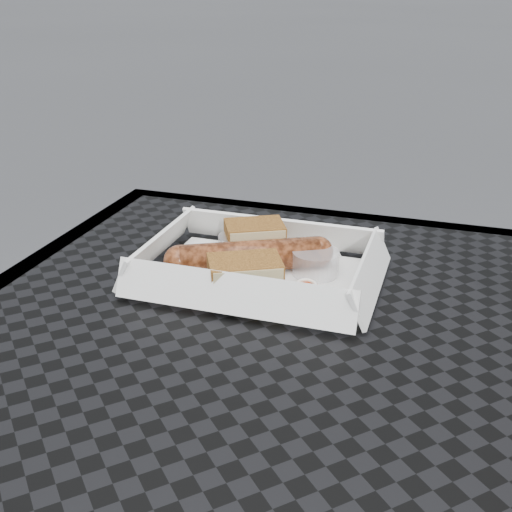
{
  "coord_description": "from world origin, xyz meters",
  "views": [
    {
      "loc": [
        0.06,
        -0.42,
        1.05
      ],
      "look_at": [
        -0.13,
        0.16,
        0.78
      ],
      "focal_mm": 45.0,
      "sensor_mm": 36.0,
      "label": 1
    }
  ],
  "objects": [
    {
      "name": "patio_table",
      "position": [
        0.0,
        0.0,
        0.67
      ],
      "size": [
        0.8,
        0.8,
        0.74
      ],
      "color": "black",
      "rests_on": "ground"
    },
    {
      "name": "bratwurst",
      "position": [
        -0.14,
        0.17,
        0.77
      ],
      "size": [
        0.17,
        0.1,
        0.03
      ],
      "rotation": [
        0.0,
        0.0,
        0.48
      ],
      "color": "brown",
      "rests_on": "food_tray"
    },
    {
      "name": "food_tray",
      "position": [
        -0.13,
        0.17,
        0.75
      ],
      "size": [
        0.22,
        0.15,
        0.0
      ],
      "primitive_type": "cube",
      "color": "white",
      "rests_on": "patio_table"
    },
    {
      "name": "bread_near",
      "position": [
        -0.15,
        0.21,
        0.77
      ],
      "size": [
        0.08,
        0.07,
        0.04
      ],
      "primitive_type": "cube",
      "rotation": [
        0.0,
        0.0,
        0.48
      ],
      "color": "brown",
      "rests_on": "food_tray"
    },
    {
      "name": "napkin",
      "position": [
        -0.12,
        0.25,
        0.75
      ],
      "size": [
        0.16,
        0.16,
        0.0
      ],
      "primitive_type": "cube",
      "rotation": [
        0.0,
        0.0,
        0.43
      ],
      "color": "white",
      "rests_on": "patio_table"
    },
    {
      "name": "veg_garnish",
      "position": [
        -0.08,
        0.13,
        0.75
      ],
      "size": [
        0.03,
        0.03,
        0.0
      ],
      "color": "#E44809",
      "rests_on": "food_tray"
    },
    {
      "name": "condiment_cup_empty",
      "position": [
        -0.07,
        0.19,
        0.76
      ],
      "size": [
        0.05,
        0.05,
        0.03
      ],
      "primitive_type": "cylinder",
      "color": "silver",
      "rests_on": "patio_table"
    },
    {
      "name": "bread_far",
      "position": [
        -0.13,
        0.12,
        0.77
      ],
      "size": [
        0.09,
        0.08,
        0.04
      ],
      "primitive_type": "cube",
      "rotation": [
        0.0,
        0.0,
        0.48
      ],
      "color": "brown",
      "rests_on": "food_tray"
    },
    {
      "name": "condiment_cup_sauce",
      "position": [
        -0.16,
        0.2,
        0.76
      ],
      "size": [
        0.05,
        0.05,
        0.03
      ],
      "primitive_type": "cylinder",
      "color": "#960D0A",
      "rests_on": "patio_table"
    }
  ]
}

